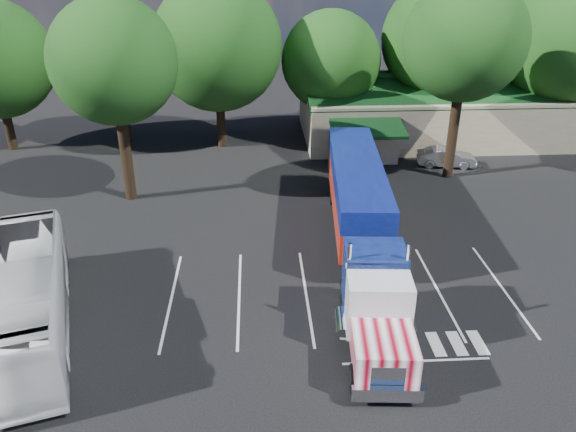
{
  "coord_description": "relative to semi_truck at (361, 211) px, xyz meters",
  "views": [
    {
      "loc": [
        -2.21,
        -28.36,
        15.12
      ],
      "look_at": [
        -0.6,
        -1.47,
        2.0
      ],
      "focal_mm": 35.0,
      "sensor_mm": 36.0,
      "label": 1
    }
  ],
  "objects": [
    {
      "name": "bicycle",
      "position": [
        2.31,
        3.08,
        -2.06
      ],
      "size": [
        0.64,
        1.62,
        0.84
      ],
      "primitive_type": "imported",
      "rotation": [
        0.0,
        0.0,
        0.05
      ],
      "color": "black",
      "rests_on": "ground"
    },
    {
      "name": "tree_near_right",
      "position": [
        8.31,
        10.58,
        6.98
      ],
      "size": [
        8.0,
        8.0,
        13.5
      ],
      "color": "black",
      "rests_on": "ground"
    },
    {
      "name": "ground",
      "position": [
        -3.19,
        2.08,
        -2.48
      ],
      "size": [
        120.0,
        120.0,
        0.0
      ],
      "primitive_type": "plane",
      "color": "black",
      "rests_on": "ground"
    },
    {
      "name": "woman",
      "position": [
        1.31,
        -1.51,
        -1.56
      ],
      "size": [
        0.46,
        0.69,
        1.85
      ],
      "primitive_type": "imported",
      "rotation": [
        0.0,
        0.0,
        1.54
      ],
      "color": "black",
      "rests_on": "ground"
    },
    {
      "name": "semi_truck",
      "position": [
        0.0,
        0.0,
        0.0
      ],
      "size": [
        4.5,
        21.09,
        4.39
      ],
      "rotation": [
        0.0,
        0.0,
        -0.08
      ],
      "color": "black",
      "rests_on": "ground"
    },
    {
      "name": "tour_bus",
      "position": [
        -15.18,
        -5.92,
        -0.8
      ],
      "size": [
        6.11,
        12.36,
        3.36
      ],
      "primitive_type": "imported",
      "rotation": [
        0.0,
        0.0,
        0.29
      ],
      "color": "silver",
      "rests_on": "ground"
    },
    {
      "name": "tree_near_left",
      "position": [
        -13.69,
        8.08,
        6.33
      ],
      "size": [
        7.6,
        7.6,
        12.65
      ],
      "color": "black",
      "rests_on": "ground"
    },
    {
      "name": "tree_row_d",
      "position": [
        0.81,
        19.58,
        4.1
      ],
      "size": [
        8.0,
        8.0,
        10.6
      ],
      "color": "black",
      "rests_on": "ground"
    },
    {
      "name": "tree_row_e",
      "position": [
        9.81,
        20.08,
        5.6
      ],
      "size": [
        9.6,
        9.6,
        12.9
      ],
      "color": "black",
      "rests_on": "ground"
    },
    {
      "name": "tree_row_c",
      "position": [
        -8.19,
        18.28,
        5.56
      ],
      "size": [
        10.0,
        10.0,
        13.05
      ],
      "color": "black",
      "rests_on": "ground"
    },
    {
      "name": "silver_sedan",
      "position": [
        8.81,
        12.58,
        -1.77
      ],
      "size": [
        4.49,
        2.16,
        1.42
      ],
      "primitive_type": "imported",
      "rotation": [
        0.0,
        0.0,
        1.41
      ],
      "color": "#9B9EA3",
      "rests_on": "ground"
    },
    {
      "name": "tree_row_b",
      "position": [
        -16.19,
        19.88,
        4.65
      ],
      "size": [
        8.4,
        8.4,
        11.35
      ],
      "color": "black",
      "rests_on": "ground"
    },
    {
      "name": "tree_row_f",
      "position": [
        19.81,
        18.88,
        5.31
      ],
      "size": [
        10.4,
        10.4,
        13.0
      ],
      "color": "black",
      "rests_on": "ground"
    },
    {
      "name": "event_hall",
      "position": [
        10.55,
        19.89,
        -0.27
      ],
      "size": [
        24.2,
        14.12,
        5.55
      ],
      "color": "#C9B496",
      "rests_on": "ground"
    }
  ]
}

